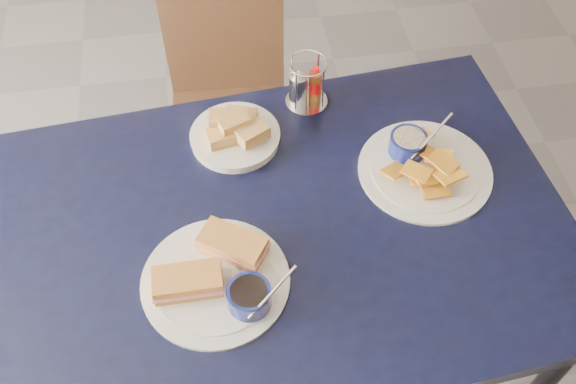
{
  "coord_description": "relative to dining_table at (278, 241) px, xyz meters",
  "views": [
    {
      "loc": [
        -0.17,
        -0.62,
        1.93
      ],
      "look_at": [
        -0.04,
        0.22,
        0.82
      ],
      "focal_mm": 40.0,
      "sensor_mm": 36.0,
      "label": 1
    }
  ],
  "objects": [
    {
      "name": "dining_table",
      "position": [
        0.0,
        0.0,
        0.0
      ],
      "size": [
        1.38,
        0.98,
        0.75
      ],
      "color": "black",
      "rests_on": "ground"
    },
    {
      "name": "chair_far",
      "position": [
        -0.06,
        0.76,
        -0.23
      ],
      "size": [
        0.4,
        0.38,
        0.8
      ],
      "color": "#311D10",
      "rests_on": "ground"
    },
    {
      "name": "sandwich_plate",
      "position": [
        -0.14,
        -0.12,
        0.08
      ],
      "size": [
        0.32,
        0.31,
        0.12
      ],
      "color": "white",
      "rests_on": "dining_table"
    },
    {
      "name": "plantain_plate",
      "position": [
        0.36,
        0.12,
        0.08
      ],
      "size": [
        0.32,
        0.32,
        0.12
      ],
      "color": "white",
      "rests_on": "dining_table"
    },
    {
      "name": "bread_basket",
      "position": [
        -0.06,
        0.27,
        0.09
      ],
      "size": [
        0.22,
        0.22,
        0.08
      ],
      "color": "white",
      "rests_on": "dining_table"
    },
    {
      "name": "condiment_caddy",
      "position": [
        0.13,
        0.38,
        0.12
      ],
      "size": [
        0.11,
        0.11,
        0.14
      ],
      "color": "silver",
      "rests_on": "dining_table"
    }
  ]
}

